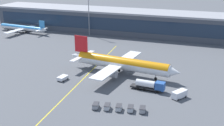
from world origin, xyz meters
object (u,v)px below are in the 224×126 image
Objects in this scene: pushback_tug at (63,78)px; baggage_cart_1 at (107,107)px; fuel_tanker at (150,85)px; crew_van at (179,94)px; commuter_jet_far at (22,28)px; main_airliner at (121,63)px; baggage_cart_0 at (96,106)px; baggage_cart_4 at (142,110)px; baggage_cart_2 at (119,108)px; baggage_cart_3 at (131,109)px.

pushback_tug is 26.14m from baggage_cart_1.
fuel_tanker reaches higher than crew_van.
commuter_jet_far reaches higher than crew_van.
main_airliner is 10.46× the size of pushback_tug.
baggage_cart_4 is at bearing 9.70° from baggage_cart_0.
baggage_cart_1 is at bearing -116.69° from fuel_tanker.
crew_van reaches higher than baggage_cart_0.
baggage_cart_4 is (6.31, 1.08, 0.00)m from baggage_cart_2.
crew_van is at bearing 56.40° from baggage_cart_4.
baggage_cart_0 is at bearing -86.83° from main_airliner.
main_airliner is 25.90m from crew_van.
baggage_cart_3 is at bearing 9.70° from baggage_cart_0.
crew_van is (9.34, -2.51, -0.43)m from fuel_tanker.
baggage_cart_2 is at bearing -107.68° from fuel_tanker.
baggage_cart_0 and baggage_cart_4 have the same top height.
baggage_cart_4 is at bearing 9.70° from baggage_cart_3.
baggage_cart_3 is (9.46, 1.62, 0.00)m from baggage_cart_0.
commuter_jet_far reaches higher than baggage_cart_4.
main_airliner reaches higher than crew_van.
baggage_cart_3 is at bearing -131.53° from crew_van.
baggage_cart_4 is (31.14, -13.00, -0.07)m from pushback_tug.
pushback_tug is at bearing 178.66° from crew_van.
crew_van is at bearing 38.07° from baggage_cart_1.
baggage_cart_0 is at bearing -124.01° from fuel_tanker.
main_airliner is 14.89× the size of baggage_cart_3.
main_airliner is 28.18m from baggage_cart_3.
baggage_cart_2 is (-14.33, -13.16, -0.53)m from crew_van.
main_airliner is at bearing 149.36° from crew_van.
pushback_tug is 33.74m from baggage_cart_4.
pushback_tug is at bearing 146.01° from baggage_cart_1.
pushback_tug is at bearing 140.71° from baggage_cart_0.
crew_van is 25.08m from baggage_cart_0.
fuel_tanker is (12.82, -10.61, -2.32)m from main_airliner.
baggage_cart_3 is (27.98, -13.54, -0.07)m from pushback_tug.
baggage_cart_1 and baggage_cart_4 have the same top height.
commuter_jet_far is at bearing 136.58° from baggage_cart_0.
baggage_cart_4 is (14.13, -25.21, -3.29)m from main_airliner.
baggage_cart_1 is at bearing -80.13° from main_airliner.
baggage_cart_0 is at bearing -145.40° from crew_van.
baggage_cart_2 is at bearing -170.30° from baggage_cart_4.
main_airliner is at bearing 140.38° from fuel_tanker.
main_airliner reaches higher than baggage_cart_0.
pushback_tug is at bearing 150.45° from baggage_cart_2.
baggage_cart_2 and baggage_cart_4 have the same top height.
main_airliner is 85.95m from commuter_jet_far.
baggage_cart_0 is (1.52, -27.36, -3.29)m from main_airliner.
baggage_cart_4 is at bearing 9.70° from baggage_cart_1.
main_airliner is 7.98× the size of crew_van.
baggage_cart_1 is 1.00× the size of baggage_cart_2.
crew_van is at bearing -15.05° from fuel_tanker.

